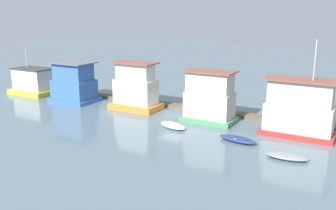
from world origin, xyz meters
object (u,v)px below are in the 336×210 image
Objects in this scene: houseboat_blue at (74,84)px; houseboat_red at (299,110)px; dinghy_navy at (238,139)px; dinghy_white at (173,125)px; mooring_post_far_right at (54,86)px; houseboat_orange at (136,89)px; houseboat_yellow at (33,82)px; dinghy_grey at (287,156)px; houseboat_green at (209,98)px.

houseboat_red reaches higher than houseboat_blue.
houseboat_red is at bearing 46.53° from dinghy_navy.
dinghy_white is 23.56m from mooring_post_far_right.
dinghy_white is at bearing -30.59° from houseboat_orange.
dinghy_white reaches higher than dinghy_navy.
houseboat_red is 2.58× the size of dinghy_white.
houseboat_yellow is 8.13m from houseboat_blue.
dinghy_navy is 1.11× the size of dinghy_grey.
dinghy_grey is (27.70, -6.15, -2.05)m from houseboat_blue.
dinghy_white is (-11.02, -3.74, -2.17)m from houseboat_red.
dinghy_navy is at bearing -10.65° from houseboat_blue.
houseboat_orange reaches higher than dinghy_navy.
houseboat_orange is (17.01, 0.03, 0.73)m from houseboat_yellow.
houseboat_blue is 1.51× the size of dinghy_navy.
houseboat_red reaches higher than houseboat_orange.
houseboat_red is (8.86, -0.10, -0.03)m from houseboat_green.
houseboat_yellow reaches higher than mooring_post_far_right.
mooring_post_far_right is at bearing 175.35° from houseboat_red.
dinghy_navy is (31.14, -4.94, -1.40)m from houseboat_yellow.
dinghy_navy is at bearing -43.84° from houseboat_green.
dinghy_navy is (23.06, -4.33, -2.02)m from houseboat_blue.
dinghy_white is at bearing -15.97° from mooring_post_far_right.
houseboat_orange is 1.68× the size of dinghy_white.
dinghy_white is (24.29, -4.28, -1.37)m from houseboat_yellow.
houseboat_red reaches higher than dinghy_white.
mooring_post_far_right is at bearing 164.03° from dinghy_white.
dinghy_white is at bearing 167.83° from dinghy_grey.
mooring_post_far_right is (-29.49, 7.14, 0.60)m from dinghy_navy.
houseboat_red reaches higher than dinghy_navy.
houseboat_red is at bearing -0.61° from houseboat_green.
houseboat_red reaches higher than houseboat_green.
houseboat_green is at bearing 145.90° from dinghy_grey.
houseboat_green is 8.87m from houseboat_red.
houseboat_orange is 1.06× the size of houseboat_green.
houseboat_red is at bearing -4.65° from mooring_post_far_right.
houseboat_green is at bearing -0.95° from houseboat_yellow.
houseboat_blue reaches higher than dinghy_white.
houseboat_blue is 3.32× the size of mooring_post_far_right.
dinghy_white is 11.76m from dinghy_grey.
houseboat_red reaches higher than dinghy_grey.
dinghy_grey is at bearing -12.17° from dinghy_white.
mooring_post_far_right is at bearing 165.29° from dinghy_grey.
houseboat_orange is at bearing 178.25° from houseboat_red.
houseboat_red is at bearing 18.76° from dinghy_white.
mooring_post_far_right is (-15.37, 2.18, -1.53)m from houseboat_orange.
dinghy_navy is at bearing 158.64° from dinghy_grey.
houseboat_blue is 18.37m from houseboat_green.
houseboat_blue reaches higher than dinghy_grey.
dinghy_navy reaches higher than dinghy_grey.
houseboat_yellow is 36.45m from dinghy_grey.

